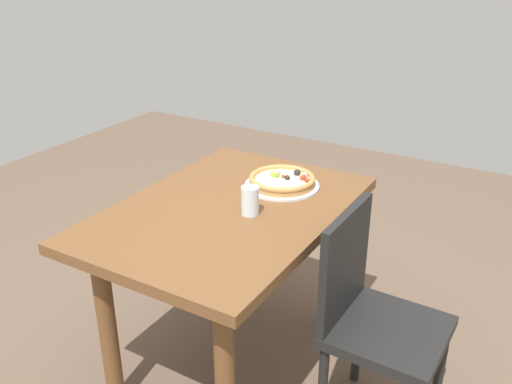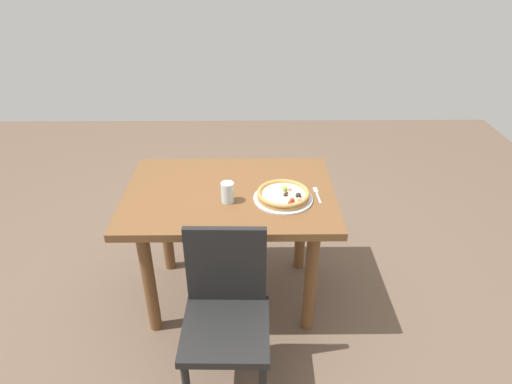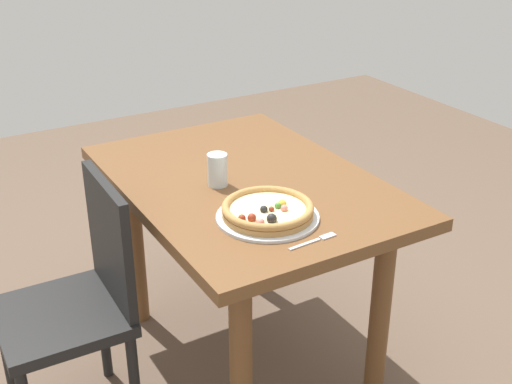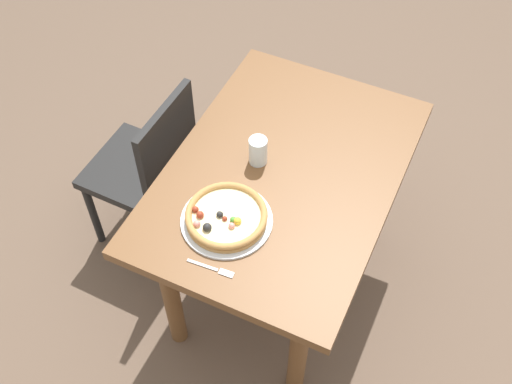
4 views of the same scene
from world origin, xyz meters
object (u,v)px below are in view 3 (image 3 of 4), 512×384
(plate, at_px, (268,217))
(pizza, at_px, (268,210))
(dining_table, at_px, (246,210))
(chair_near, at_px, (80,299))
(drinking_glass, at_px, (217,170))
(fork, at_px, (316,240))

(plate, height_order, pizza, pizza)
(dining_table, distance_m, chair_near, 0.64)
(dining_table, distance_m, pizza, 0.34)
(dining_table, height_order, plate, plate)
(chair_near, bearing_deg, plate, -117.39)
(drinking_glass, bearing_deg, pizza, 3.53)
(plate, xyz_separation_m, drinking_glass, (-0.30, -0.02, 0.05))
(fork, bearing_deg, dining_table, 81.83)
(fork, bearing_deg, plate, 101.12)
(dining_table, xyz_separation_m, fork, (0.48, -0.04, 0.12))
(pizza, relative_size, drinking_glass, 2.53)
(dining_table, bearing_deg, chair_near, -89.88)
(dining_table, xyz_separation_m, drinking_glass, (-0.01, -0.11, 0.18))
(pizza, distance_m, fork, 0.20)
(chair_near, xyz_separation_m, fork, (0.48, 0.58, 0.29))
(pizza, bearing_deg, dining_table, 163.29)
(dining_table, relative_size, pizza, 4.09)
(chair_near, distance_m, pizza, 0.69)
(chair_near, distance_m, fork, 0.81)
(dining_table, distance_m, plate, 0.33)
(dining_table, bearing_deg, pizza, -16.71)
(plate, distance_m, drinking_glass, 0.30)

